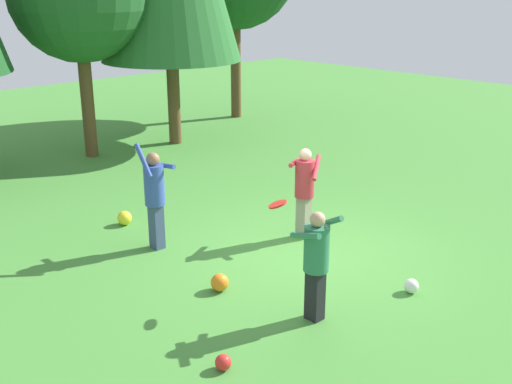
{
  "coord_description": "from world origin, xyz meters",
  "views": [
    {
      "loc": [
        -7.31,
        -6.3,
        4.36
      ],
      "look_at": [
        -0.58,
        0.69,
        1.05
      ],
      "focal_mm": 43.32,
      "sensor_mm": 36.0,
      "label": 1
    }
  ],
  "objects_px": {
    "frisbee": "(278,204)",
    "ball_orange": "(220,283)",
    "ball_red": "(223,362)",
    "ball_white": "(411,286)",
    "person_thrower": "(155,192)",
    "person_catcher": "(316,257)",
    "ball_yellow": "(125,218)",
    "person_bystander": "(304,186)"
  },
  "relations": [
    {
      "from": "frisbee",
      "to": "ball_orange",
      "type": "xyz_separation_m",
      "value": [
        -0.51,
        0.68,
        -1.29
      ]
    },
    {
      "from": "ball_red",
      "to": "ball_white",
      "type": "bearing_deg",
      "value": -8.36
    },
    {
      "from": "person_thrower",
      "to": "person_catcher",
      "type": "bearing_deg",
      "value": -3.0
    },
    {
      "from": "person_thrower",
      "to": "ball_red",
      "type": "relative_size",
      "value": 9.48
    },
    {
      "from": "person_thrower",
      "to": "ball_orange",
      "type": "height_order",
      "value": "person_thrower"
    },
    {
      "from": "ball_yellow",
      "to": "ball_white",
      "type": "height_order",
      "value": "ball_yellow"
    },
    {
      "from": "person_bystander",
      "to": "ball_orange",
      "type": "height_order",
      "value": "person_bystander"
    },
    {
      "from": "person_bystander",
      "to": "frisbee",
      "type": "height_order",
      "value": "person_bystander"
    },
    {
      "from": "frisbee",
      "to": "ball_yellow",
      "type": "xyz_separation_m",
      "value": [
        -0.08,
        3.93,
        -1.29
      ]
    },
    {
      "from": "frisbee",
      "to": "ball_white",
      "type": "xyz_separation_m",
      "value": [
        1.49,
        -1.32,
        -1.31
      ]
    },
    {
      "from": "person_catcher",
      "to": "ball_yellow",
      "type": "distance_m",
      "value": 4.81
    },
    {
      "from": "ball_red",
      "to": "ball_white",
      "type": "xyz_separation_m",
      "value": [
        3.26,
        -0.48,
        0.01
      ]
    },
    {
      "from": "person_bystander",
      "to": "ball_white",
      "type": "xyz_separation_m",
      "value": [
        -0.42,
        -2.52,
        -0.86
      ]
    },
    {
      "from": "person_thrower",
      "to": "ball_orange",
      "type": "xyz_separation_m",
      "value": [
        -0.25,
        -1.94,
        -0.88
      ]
    },
    {
      "from": "ball_white",
      "to": "person_catcher",
      "type": "bearing_deg",
      "value": 162.41
    },
    {
      "from": "person_thrower",
      "to": "ball_orange",
      "type": "distance_m",
      "value": 2.15
    },
    {
      "from": "person_thrower",
      "to": "person_bystander",
      "type": "relative_size",
      "value": 1.14
    },
    {
      "from": "person_thrower",
      "to": "frisbee",
      "type": "height_order",
      "value": "person_thrower"
    },
    {
      "from": "person_bystander",
      "to": "person_catcher",
      "type": "bearing_deg",
      "value": 12.99
    },
    {
      "from": "person_thrower",
      "to": "ball_white",
      "type": "xyz_separation_m",
      "value": [
        1.75,
        -3.94,
        -0.91
      ]
    },
    {
      "from": "ball_orange",
      "to": "ball_red",
      "type": "bearing_deg",
      "value": -129.64
    },
    {
      "from": "ball_white",
      "to": "person_bystander",
      "type": "bearing_deg",
      "value": 80.52
    },
    {
      "from": "person_bystander",
      "to": "ball_white",
      "type": "distance_m",
      "value": 2.69
    },
    {
      "from": "frisbee",
      "to": "ball_orange",
      "type": "relative_size",
      "value": 1.38
    },
    {
      "from": "ball_orange",
      "to": "ball_white",
      "type": "relative_size",
      "value": 1.24
    },
    {
      "from": "person_bystander",
      "to": "ball_white",
      "type": "bearing_deg",
      "value": 48.53
    },
    {
      "from": "frisbee",
      "to": "ball_yellow",
      "type": "relative_size",
      "value": 1.37
    },
    {
      "from": "person_thrower",
      "to": "ball_red",
      "type": "distance_m",
      "value": 3.89
    },
    {
      "from": "person_thrower",
      "to": "frisbee",
      "type": "relative_size",
      "value": 5.05
    },
    {
      "from": "person_thrower",
      "to": "ball_white",
      "type": "bearing_deg",
      "value": 18.31
    },
    {
      "from": "person_bystander",
      "to": "ball_yellow",
      "type": "distance_m",
      "value": 3.49
    },
    {
      "from": "person_catcher",
      "to": "ball_white",
      "type": "bearing_deg",
      "value": -100.55
    },
    {
      "from": "person_thrower",
      "to": "person_catcher",
      "type": "xyz_separation_m",
      "value": [
        0.16,
        -3.44,
        -0.1
      ]
    },
    {
      "from": "person_catcher",
      "to": "ball_orange",
      "type": "height_order",
      "value": "person_catcher"
    },
    {
      "from": "person_bystander",
      "to": "frisbee",
      "type": "xyz_separation_m",
      "value": [
        -1.91,
        -1.19,
        0.45
      ]
    },
    {
      "from": "person_thrower",
      "to": "ball_yellow",
      "type": "bearing_deg",
      "value": 166.72
    },
    {
      "from": "person_bystander",
      "to": "ball_orange",
      "type": "xyz_separation_m",
      "value": [
        -2.42,
        -0.51,
        -0.84
      ]
    },
    {
      "from": "person_catcher",
      "to": "ball_orange",
      "type": "distance_m",
      "value": 1.74
    },
    {
      "from": "frisbee",
      "to": "ball_yellow",
      "type": "bearing_deg",
      "value": 91.18
    },
    {
      "from": "ball_yellow",
      "to": "ball_red",
      "type": "distance_m",
      "value": 5.06
    },
    {
      "from": "person_thrower",
      "to": "frisbee",
      "type": "distance_m",
      "value": 2.67
    },
    {
      "from": "ball_red",
      "to": "ball_white",
      "type": "distance_m",
      "value": 3.3
    }
  ]
}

